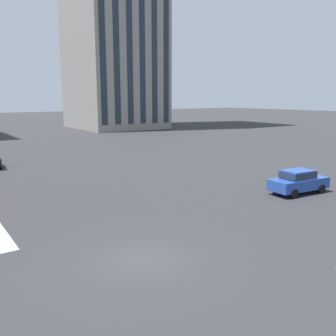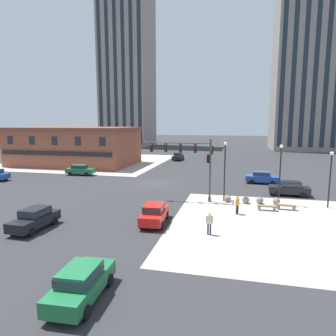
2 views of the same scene
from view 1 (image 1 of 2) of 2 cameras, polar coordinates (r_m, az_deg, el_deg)
name	(u,v)px [view 1 (image 1 of 2)]	position (r m, az deg, el deg)	size (l,w,h in m)	color
ground_plane	(142,260)	(16.00, -3.97, -13.94)	(320.00, 320.00, 0.00)	#2D2D30
car_parked_curb	(298,181)	(27.62, 19.46, -1.84)	(4.53, 2.17, 1.68)	#23479E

